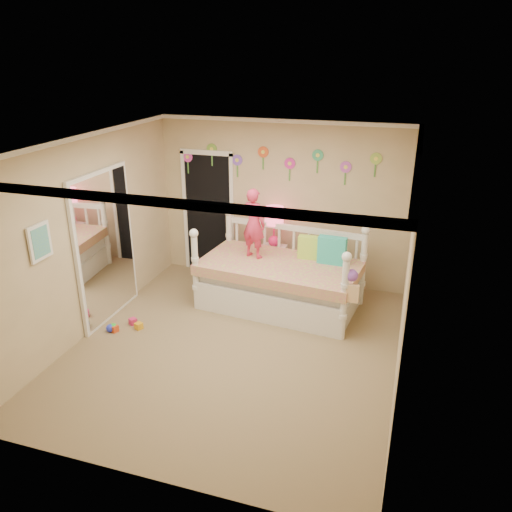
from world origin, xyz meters
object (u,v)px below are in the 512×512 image
(daybed, at_px, (280,267))
(table_lamp, at_px, (274,221))
(nightstand, at_px, (273,265))
(child, at_px, (254,223))

(daybed, relative_size, table_lamp, 3.56)
(daybed, bearing_deg, nightstand, 118.31)
(child, xyz_separation_m, table_lamp, (0.14, 0.62, -0.14))
(nightstand, xyz_separation_m, table_lamp, (0.00, 0.00, 0.75))
(nightstand, bearing_deg, child, -102.42)
(child, distance_m, table_lamp, 0.65)
(daybed, distance_m, child, 0.74)
(nightstand, relative_size, table_lamp, 1.00)
(daybed, bearing_deg, table_lamp, 118.31)
(table_lamp, bearing_deg, child, -102.43)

